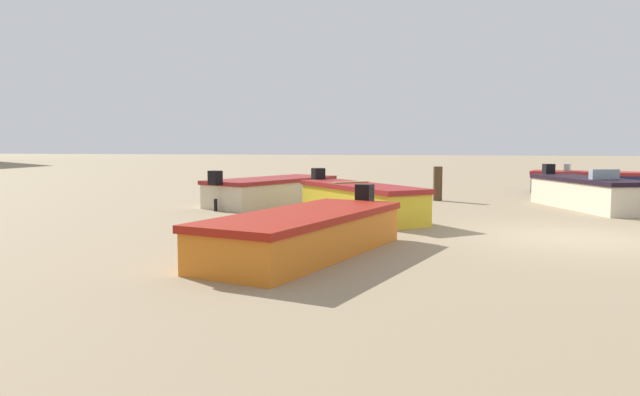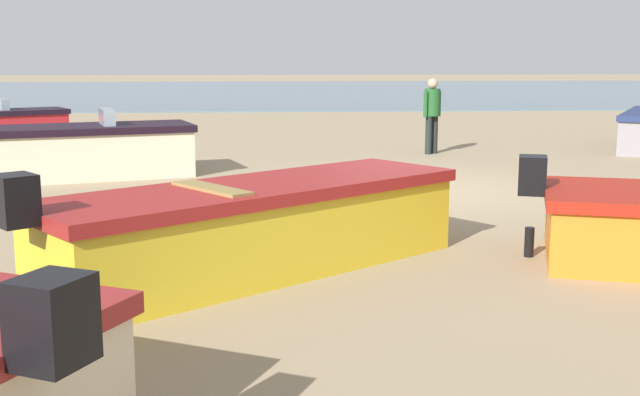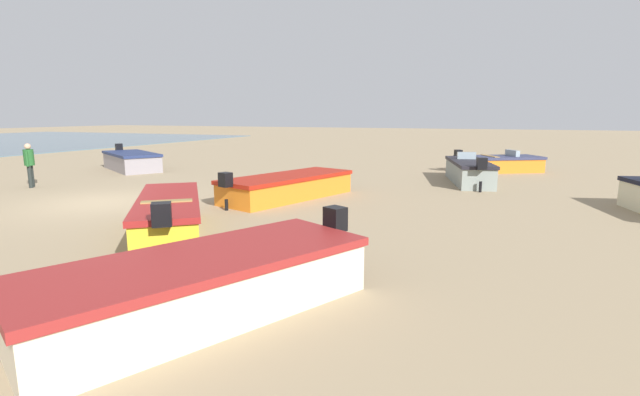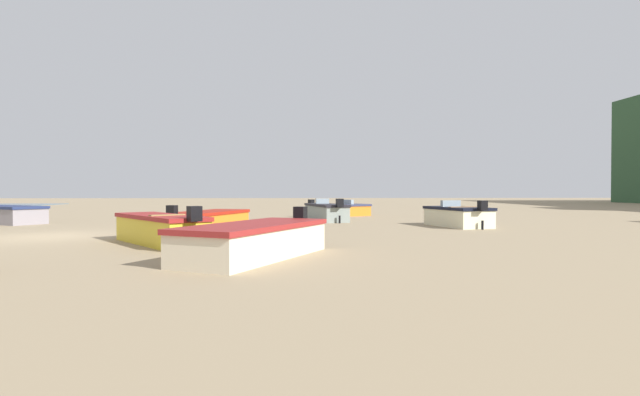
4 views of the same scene
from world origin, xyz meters
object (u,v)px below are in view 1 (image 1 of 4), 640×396
at_px(boat_yellow_8, 360,201).
at_px(mooring_post_near_water, 438,184).
at_px(boat_orange_6, 305,233).
at_px(boat_navy_5, 586,182).
at_px(boat_cream_3, 588,193).
at_px(boat_cream_7, 272,191).

bearing_deg(boat_yellow_8, mooring_post_near_water, -149.23).
bearing_deg(boat_orange_6, mooring_post_near_water, -84.81).
bearing_deg(boat_orange_6, boat_navy_5, -101.30).
height_order(boat_cream_3, boat_cream_7, boat_cream_3).
height_order(boat_cream_3, boat_orange_6, boat_cream_3).
distance_m(boat_cream_7, boat_yellow_8, 4.32).
xyz_separation_m(boat_cream_3, boat_navy_5, (5.44, -1.30, -0.03)).
xyz_separation_m(boat_cream_3, boat_yellow_8, (-3.38, 6.31, -0.02)).
bearing_deg(mooring_post_near_water, boat_yellow_8, 158.24).
relative_size(boat_cream_7, boat_yellow_8, 1.14).
distance_m(boat_cream_7, mooring_post_near_water, 5.55).
distance_m(boat_navy_5, mooring_post_near_water, 6.69).
relative_size(boat_navy_5, boat_orange_6, 0.84).
xyz_separation_m(boat_navy_5, boat_cream_7, (-5.80, 10.71, -0.02)).
distance_m(boat_orange_6, boat_cream_7, 8.64).
relative_size(boat_orange_6, boat_cream_7, 1.03).
height_order(boat_orange_6, mooring_post_near_water, mooring_post_near_water).
xyz_separation_m(boat_navy_5, boat_yellow_8, (-8.82, 7.61, 0.01)).
bearing_deg(boat_orange_6, boat_cream_3, -109.58).
relative_size(boat_navy_5, boat_cream_7, 0.87).
distance_m(boat_orange_6, mooring_post_near_water, 10.59).
relative_size(boat_cream_3, mooring_post_near_water, 4.14).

